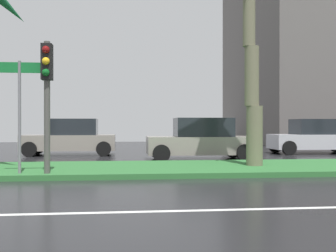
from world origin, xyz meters
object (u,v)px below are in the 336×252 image
object	(u,v)px
car_in_traffic_second	(201,140)
car_in_traffic_third	(315,137)
traffic_signal_median_right	(47,82)
car_in_traffic_leading	(70,138)
street_name_sign	(20,101)

from	to	relation	value
car_in_traffic_second	car_in_traffic_third	bearing A→B (deg)	-154.67
traffic_signal_median_right	car_in_traffic_third	bearing A→B (deg)	36.22
car_in_traffic_leading	street_name_sign	bearing A→B (deg)	88.33
traffic_signal_median_right	street_name_sign	xyz separation A→B (m)	(-0.73, 0.09, -0.50)
car_in_traffic_leading	car_in_traffic_third	xyz separation A→B (m)	(12.00, -0.21, 0.00)
street_name_sign	car_in_traffic_leading	distance (m)	8.66
street_name_sign	car_in_traffic_third	distance (m)	14.88
traffic_signal_median_right	car_in_traffic_leading	bearing A→B (deg)	93.17
street_name_sign	car_in_traffic_second	size ratio (longest dim) A/B	0.70
car_in_traffic_leading	traffic_signal_median_right	bearing A→B (deg)	93.17
street_name_sign	car_in_traffic_second	world-z (taller)	street_name_sign
car_in_traffic_leading	car_in_traffic_third	bearing A→B (deg)	178.99
car_in_traffic_third	street_name_sign	bearing A→B (deg)	34.28
car_in_traffic_second	car_in_traffic_third	size ratio (longest dim) A/B	1.00
street_name_sign	car_in_traffic_leading	size ratio (longest dim) A/B	0.70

